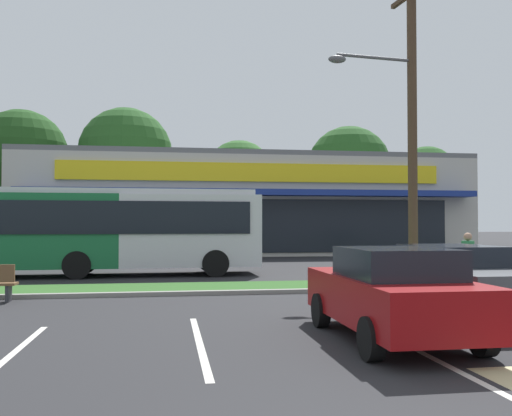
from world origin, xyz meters
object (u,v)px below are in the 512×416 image
(car_3, at_px, (393,293))
(utility_pole, at_px, (408,118))
(city_bus, at_px, (105,229))
(car_1, at_px, (456,279))
(pedestrian_near_bench, at_px, (468,263))
(car_2, at_px, (115,248))

(car_3, bearing_deg, utility_pole, -25.81)
(city_bus, height_order, car_1, city_bus)
(car_3, xyz_separation_m, pedestrian_near_bench, (4.51, 5.58, 0.06))
(car_1, relative_size, car_3, 1.10)
(utility_pole, height_order, car_2, utility_pole)
(utility_pole, bearing_deg, car_2, 131.40)
(pedestrian_near_bench, bearing_deg, car_3, 32.53)
(car_1, xyz_separation_m, car_2, (-8.67, 17.23, -0.04))
(city_bus, bearing_deg, utility_pole, -27.83)
(city_bus, distance_m, car_1, 13.61)
(city_bus, height_order, pedestrian_near_bench, city_bus)
(car_2, xyz_separation_m, pedestrian_near_bench, (10.84, -13.87, 0.12))
(city_bus, distance_m, car_3, 14.26)
(pedestrian_near_bench, bearing_deg, utility_pole, -92.29)
(utility_pole, bearing_deg, city_bus, 153.50)
(utility_pole, bearing_deg, pedestrian_near_bench, -73.81)
(city_bus, relative_size, car_3, 2.68)
(utility_pole, height_order, city_bus, utility_pole)
(car_2, bearing_deg, pedestrian_near_bench, 128.01)
(car_2, bearing_deg, city_bus, 92.17)
(city_bus, height_order, car_3, city_bus)
(pedestrian_near_bench, bearing_deg, car_2, -70.48)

